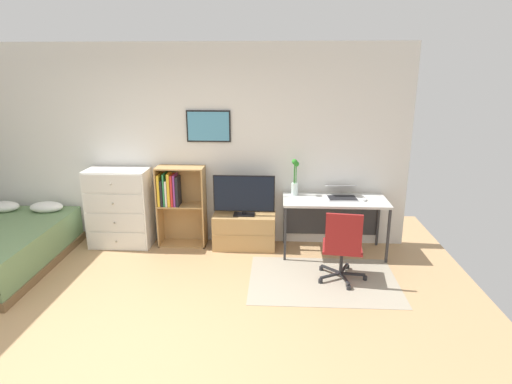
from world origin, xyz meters
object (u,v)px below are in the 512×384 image
Objects in this scene: computer_mouse at (364,199)px; bamboo_vase at (295,177)px; desk at (334,207)px; office_chair at (343,245)px; television at (244,196)px; tv_stand at (244,231)px; dresser at (120,208)px; bookshelf at (177,200)px; laptop at (341,192)px.

computer_mouse is 0.94m from bamboo_vase.
office_chair is (-0.00, -0.92, -0.15)m from desk.
bamboo_vase is at bearing 7.49° from television.
dresser is at bearing -179.49° from tv_stand.
office_chair is at bearing -38.62° from tv_stand.
bookshelf is at bearing 175.48° from computer_mouse.
television is at bearing 148.91° from office_chair.
tv_stand is 1.53m from office_chair.
office_chair is at bearing -114.78° from computer_mouse.
television is 0.72m from bamboo_vase.
television reaches higher than office_chair.
desk is (1.19, -0.01, -0.13)m from television.
desk is (2.89, -0.02, 0.07)m from dresser.
television is at bearing -90.00° from tv_stand.
tv_stand is 1.40m from laptop.
bookshelf is 2.56× the size of laptop.
laptop is 0.64m from bamboo_vase.
tv_stand is at bearing 176.77° from laptop.
desk is at bearing -10.51° from bamboo_vase.
tv_stand is (0.92, -0.05, -0.42)m from bookshelf.
tv_stand is at bearing 90.00° from television.
tv_stand is at bearing 174.78° from computer_mouse.
dresser is at bearing -174.92° from bookshelf.
television is (0.92, -0.08, 0.09)m from bookshelf.
dresser is 1.73m from tv_stand.
bookshelf is 2.25× the size of bamboo_vase.
desk is at bearing 96.65° from office_chair.
bookshelf is 1.63m from bamboo_vase.
bookshelf reaches higher than office_chair.
television reaches higher than computer_mouse.
laptop is at bearing 0.03° from tv_stand.
laptop is at bearing -6.11° from bamboo_vase.
bookshelf is 1.33× the size of tv_stand.
laptop is (1.28, 0.00, 0.57)m from tv_stand.
office_chair reaches higher than computer_mouse.
dresser is 0.97× the size of bookshelf.
dresser is 2.99m from laptop.
office_chair is at bearing -37.95° from television.
bookshelf is 2.49m from computer_mouse.
laptop is (0.09, 0.03, 0.20)m from desk.
tv_stand is at bearing 0.51° from dresser.
office_chair is (1.19, -0.95, 0.22)m from tv_stand.
office_chair reaches higher than desk.
laptop is at bearing 152.57° from computer_mouse.
desk is at bearing -0.30° from dresser.
laptop is 4.16× the size of computer_mouse.
television is at bearing -172.51° from bamboo_vase.
bookshelf reaches higher than television.
bamboo_vase reaches higher than laptop.
television is 1.28m from laptop.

